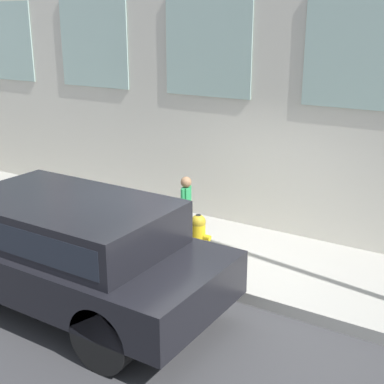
{
  "coord_description": "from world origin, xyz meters",
  "views": [
    {
      "loc": [
        -5.88,
        -3.54,
        3.71
      ],
      "look_at": [
        0.86,
        0.72,
        1.14
      ],
      "focal_mm": 50.0,
      "sensor_mm": 36.0,
      "label": 1
    }
  ],
  "objects": [
    {
      "name": "ground_plane",
      "position": [
        0.0,
        0.0,
        0.0
      ],
      "size": [
        80.0,
        80.0,
        0.0
      ],
      "primitive_type": "plane",
      "color": "#38383A"
    },
    {
      "name": "sidewalk",
      "position": [
        1.15,
        0.0,
        0.08
      ],
      "size": [
        2.3,
        60.0,
        0.17
      ],
      "color": "#9E9B93",
      "rests_on": "ground_plane"
    },
    {
      "name": "fire_hydrant",
      "position": [
        0.64,
        0.46,
        0.53
      ],
      "size": [
        0.3,
        0.42,
        0.71
      ],
      "color": "gold",
      "rests_on": "sidewalk"
    },
    {
      "name": "person",
      "position": [
        1.08,
        0.97,
        0.84
      ],
      "size": [
        0.27,
        0.18,
        1.12
      ],
      "rotation": [
        0.0,
        0.0,
        1.78
      ],
      "color": "#998466",
      "rests_on": "sidewalk"
    },
    {
      "name": "parked_truck_charcoal_near",
      "position": [
        -1.29,
        1.34,
        0.91
      ],
      "size": [
        1.89,
        4.51,
        1.53
      ],
      "color": "black",
      "rests_on": "ground_plane"
    }
  ]
}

